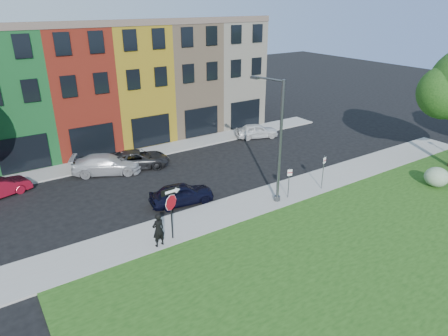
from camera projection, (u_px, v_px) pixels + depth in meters
ground at (272, 230)px, 22.34m from camera, size 120.00×120.00×0.00m
sidewalk_near at (266, 199)px, 25.63m from camera, size 40.00×3.00×0.12m
sidewalk_far at (124, 158)px, 32.31m from camera, size 40.00×2.40×0.12m
rowhouse_block at (99, 84)px, 35.38m from camera, size 30.00×10.12×10.00m
stop_sign at (171, 203)px, 20.51m from camera, size 1.05×0.12×2.95m
man at (158, 230)px, 20.35m from camera, size 0.81×0.65×1.86m
sedan_near at (182, 194)px, 24.95m from camera, size 2.77×4.47×1.37m
parked_car_silver at (107, 164)px, 29.32m from camera, size 5.77×6.49×1.44m
parked_car_dark at (138, 159)px, 30.42m from camera, size 5.34×6.21×1.32m
parked_car_white at (257, 131)px, 36.93m from camera, size 4.08×4.91×1.33m
street_lamp at (277, 142)px, 23.97m from camera, size 0.85×2.54×7.63m
parking_sign_a at (289, 179)px, 25.22m from camera, size 0.31×0.13×2.03m
parking_sign_b at (323, 168)px, 26.37m from camera, size 0.31×0.12×2.37m
shrub at (437, 177)px, 27.09m from camera, size 1.58×1.58×1.34m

